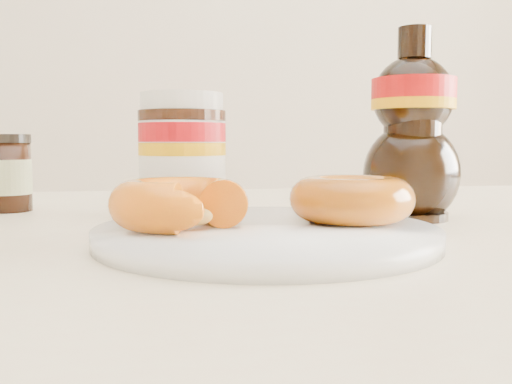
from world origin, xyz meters
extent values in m
cube|color=beige|center=(0.00, 1.75, 1.30)|extent=(3.50, 0.10, 2.60)
cube|color=beige|center=(0.00, 0.10, 0.73)|extent=(1.40, 0.90, 0.04)
cylinder|color=white|center=(-0.04, 0.05, 0.76)|extent=(0.26, 0.26, 0.01)
torus|color=white|center=(-0.04, 0.05, 0.76)|extent=(0.26, 0.26, 0.01)
torus|color=orange|center=(-0.10, 0.05, 0.78)|extent=(0.13, 0.13, 0.04)
torus|color=#8E4109|center=(0.04, 0.07, 0.78)|extent=(0.11, 0.11, 0.04)
cylinder|color=white|center=(-0.09, 0.22, 0.80)|extent=(0.09, 0.09, 0.11)
cylinder|color=maroon|center=(-0.09, 0.22, 0.84)|extent=(0.09, 0.09, 0.02)
cylinder|color=#D89905|center=(-0.09, 0.22, 0.82)|extent=(0.09, 0.09, 0.01)
cylinder|color=black|center=(-0.09, 0.22, 0.85)|extent=(0.09, 0.09, 0.01)
cylinder|color=white|center=(-0.09, 0.22, 0.87)|extent=(0.08, 0.08, 0.02)
cylinder|color=black|center=(-0.29, 0.29, 0.79)|extent=(0.05, 0.05, 0.08)
cylinder|color=beige|center=(-0.29, 0.29, 0.79)|extent=(0.05, 0.05, 0.04)
cylinder|color=black|center=(-0.29, 0.29, 0.83)|extent=(0.05, 0.05, 0.01)
camera|label=1|loc=(-0.11, -0.38, 0.83)|focal=40.00mm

